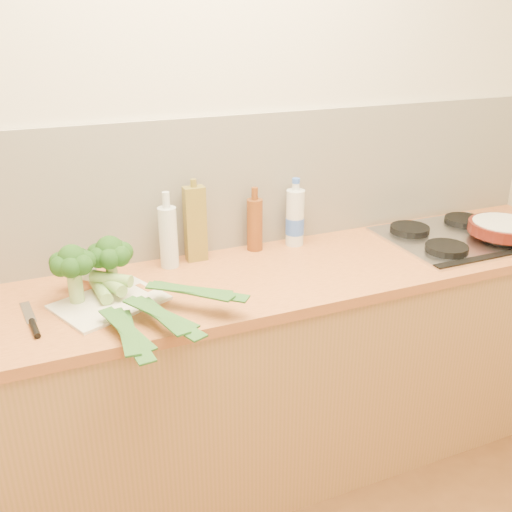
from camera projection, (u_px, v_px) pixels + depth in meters
The scene contains 15 objects.
room_shell at pixel (207, 187), 2.23m from camera, with size 3.50×3.50×3.50m.
counter at pixel (236, 380), 2.26m from camera, with size 3.20×0.62×0.90m.
gas_hob at pixel (456, 236), 2.45m from camera, with size 0.58×0.50×0.04m.
chopping_board at pixel (110, 302), 1.90m from camera, with size 0.34×0.25×0.01m, color beige.
broccoli_left at pixel (72, 263), 1.85m from camera, with size 0.15×0.15×0.20m.
broccoli_right at pixel (110, 254), 1.95m from camera, with size 0.16×0.16×0.19m.
leek_front at pixel (106, 298), 1.87m from camera, with size 0.13×0.72×0.04m.
leek_mid at pixel (122, 291), 1.88m from camera, with size 0.28×0.66×0.04m.
leek_back at pixel (131, 282), 1.90m from camera, with size 0.54×0.48×0.04m.
chefs_knife at pixel (33, 324), 1.76m from camera, with size 0.05×0.27×0.02m.
skillet at pixel (504, 227), 2.40m from camera, with size 0.42×0.29×0.05m.
oil_tin at pixel (195, 224), 2.19m from camera, with size 0.08×0.05×0.33m.
glass_bottle at pixel (168, 236), 2.14m from camera, with size 0.07×0.07×0.30m.
amber_bottle at pixel (255, 224), 2.30m from camera, with size 0.06×0.06×0.26m.
water_bottle at pixel (295, 219), 2.36m from camera, with size 0.08×0.08×0.26m.
Camera 1 is at (-0.66, -0.57, 1.79)m, focal length 40.00 mm.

